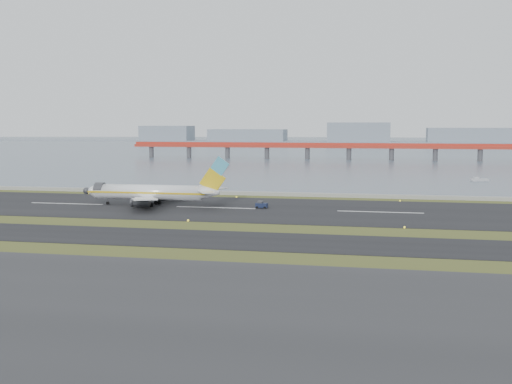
% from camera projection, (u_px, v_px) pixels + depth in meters
% --- Properties ---
extents(ground, '(1000.00, 1000.00, 0.00)m').
position_uv_depth(ground, '(177.00, 227.00, 129.27)').
color(ground, '#3A4B1B').
rests_on(ground, ground).
extents(apron_strip, '(1000.00, 50.00, 0.10)m').
position_uv_depth(apron_strip, '(28.00, 300.00, 75.68)').
color(apron_strip, '#29292C').
rests_on(apron_strip, ground).
extents(taxiway_strip, '(1000.00, 18.00, 0.10)m').
position_uv_depth(taxiway_strip, '(156.00, 237.00, 117.57)').
color(taxiway_strip, black).
rests_on(taxiway_strip, ground).
extents(runway_strip, '(1000.00, 45.00, 0.10)m').
position_uv_depth(runway_strip, '(216.00, 208.00, 158.50)').
color(runway_strip, black).
rests_on(runway_strip, ground).
extents(seawall, '(1000.00, 2.50, 1.00)m').
position_uv_depth(seawall, '(242.00, 193.00, 187.68)').
color(seawall, '#959690').
rests_on(seawall, ground).
extents(bay_water, '(1400.00, 800.00, 1.30)m').
position_uv_depth(bay_water, '(340.00, 147.00, 577.46)').
color(bay_water, '#4B5D6C').
rests_on(bay_water, ground).
extents(red_pier, '(260.00, 5.00, 10.20)m').
position_uv_depth(red_pier, '(349.00, 147.00, 368.11)').
color(red_pier, red).
rests_on(red_pier, ground).
extents(far_shoreline, '(1400.00, 80.00, 60.50)m').
position_uv_depth(far_shoreline, '(362.00, 136.00, 730.00)').
color(far_shoreline, gray).
rests_on(far_shoreline, ground).
extents(airliner, '(38.52, 32.89, 12.80)m').
position_uv_depth(airliner, '(153.00, 192.00, 162.11)').
color(airliner, white).
rests_on(airliner, ground).
extents(pushback_tug, '(2.96, 1.88, 1.83)m').
position_uv_depth(pushback_tug, '(261.00, 205.00, 157.56)').
color(pushback_tug, '#161F3D').
rests_on(pushback_tug, ground).
extents(workboat_near, '(6.75, 4.08, 1.56)m').
position_uv_depth(workboat_near, '(479.00, 180.00, 232.24)').
color(workboat_near, '#B8B8BD').
rests_on(workboat_near, ground).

